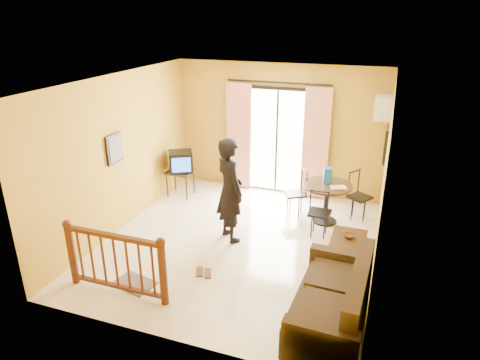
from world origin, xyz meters
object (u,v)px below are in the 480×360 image
(television, at_px, (181,162))
(standing_person, at_px, (230,190))
(dining_table, at_px, (327,192))
(coffee_table, at_px, (347,249))
(sofa, at_px, (335,303))

(television, height_order, standing_person, standing_person)
(dining_table, bearing_deg, television, 175.90)
(dining_table, bearing_deg, coffee_table, -68.14)
(standing_person, bearing_deg, sofa, -176.66)
(standing_person, bearing_deg, television, 1.69)
(standing_person, bearing_deg, coffee_table, -143.56)
(television, height_order, coffee_table, television)
(dining_table, relative_size, standing_person, 0.50)
(sofa, distance_m, standing_person, 2.71)
(television, relative_size, dining_table, 0.70)
(dining_table, distance_m, standing_person, 1.94)
(dining_table, height_order, standing_person, standing_person)
(sofa, bearing_deg, television, 142.70)
(dining_table, distance_m, coffee_table, 1.55)
(coffee_table, height_order, sofa, sofa)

